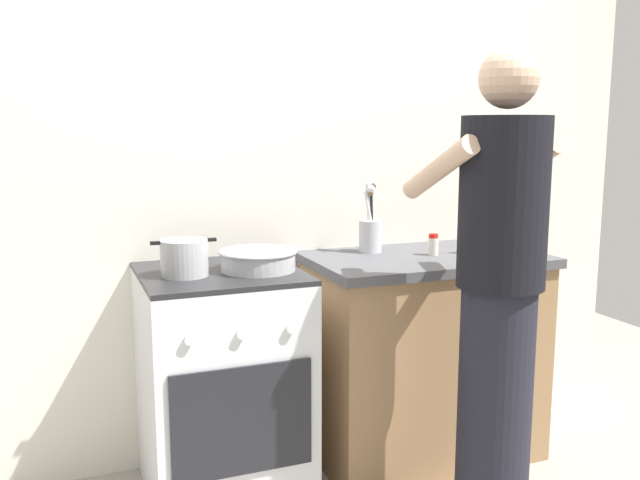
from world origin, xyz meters
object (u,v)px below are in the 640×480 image
Objects in this scene: utensil_crock at (370,229)px; person at (498,298)px; oil_bottle at (489,233)px; pot at (184,258)px; stove_range at (223,383)px; spice_bottle at (433,245)px; mixing_bowl at (258,259)px.

person is (0.13, -0.76, -0.14)m from utensil_crock.
person is at bearing -121.70° from oil_bottle.
utensil_crock is (0.85, 0.19, 0.03)m from pot.
spice_bottle is at bearing -0.76° from stove_range.
stove_range is 0.54m from pot.
utensil_crock reaches higher than mixing_bowl.
utensil_crock is at bearing 152.53° from oil_bottle.
pot is 0.28m from mixing_bowl.
pot is at bearing 179.06° from mixing_bowl.
stove_range is 3.74× the size of pot.
person reaches higher than stove_range.
oil_bottle is 0.63m from person.
oil_bottle is (1.02, -0.04, 0.05)m from mixing_bowl.
stove_range is at bearing -167.70° from utensil_crock.
oil_bottle is (1.30, -0.04, 0.02)m from pot.
person is at bearing -30.07° from pot.
oil_bottle is at bearing -1.97° from pot.
mixing_bowl is at bearing -177.95° from spice_bottle.
oil_bottle reaches higher than pot.
mixing_bowl is 1.36× the size of oil_bottle.
utensil_crock is (0.71, 0.15, 0.55)m from stove_range.
mixing_bowl is (0.14, -0.04, 0.49)m from stove_range.
oil_bottle is at bearing -16.36° from spice_bottle.
stove_range is 3.00× the size of mixing_bowl.
pot is 2.59× the size of spice_bottle.
spice_bottle is (0.22, -0.17, -0.06)m from utensil_crock.
mixing_bowl is at bearing 141.17° from person.
spice_bottle is (0.79, 0.03, 0.00)m from mixing_bowl.
stove_range is 1.28m from oil_bottle.
person is (0.70, -0.56, -0.08)m from mixing_bowl.
pot reaches higher than mixing_bowl.
utensil_crock is at bearing 142.77° from spice_bottle.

